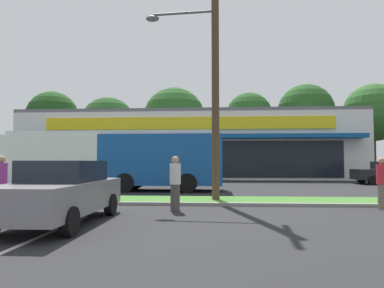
# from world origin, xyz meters

# --- Properties ---
(grass_median) EXTENTS (56.00, 2.20, 0.12)m
(grass_median) POSITION_xyz_m (0.00, 14.00, 0.06)
(grass_median) COLOR #427A2D
(grass_median) RESTS_ON ground_plane
(curb_lip) EXTENTS (56.00, 0.24, 0.12)m
(curb_lip) POSITION_xyz_m (0.00, 12.78, 0.06)
(curb_lip) COLOR gray
(curb_lip) RESTS_ON ground_plane
(parking_stripe_2) EXTENTS (0.12, 4.80, 0.01)m
(parking_stripe_2) POSITION_xyz_m (-0.59, 7.65, 0.00)
(parking_stripe_2) COLOR silver
(parking_stripe_2) RESTS_ON ground_plane
(storefront_building) EXTENTS (31.63, 13.04, 6.35)m
(storefront_building) POSITION_xyz_m (0.76, 35.85, 3.18)
(storefront_building) COLOR silver
(storefront_building) RESTS_ON ground_plane
(tree_far_left) EXTENTS (7.06, 7.06, 11.38)m
(tree_far_left) POSITION_xyz_m (-19.38, 46.53, 7.83)
(tree_far_left) COLOR #473323
(tree_far_left) RESTS_ON ground_plane
(tree_left) EXTENTS (7.03, 7.03, 9.76)m
(tree_left) POSITION_xyz_m (-10.32, 42.89, 6.23)
(tree_left) COLOR #473323
(tree_left) RESTS_ON ground_plane
(tree_mid_left) EXTENTS (8.05, 8.05, 11.28)m
(tree_mid_left) POSITION_xyz_m (-2.09, 44.71, 7.24)
(tree_mid_left) COLOR #473323
(tree_mid_left) RESTS_ON ground_plane
(tree_mid) EXTENTS (5.95, 5.95, 10.61)m
(tree_mid) POSITION_xyz_m (7.68, 45.18, 7.61)
(tree_mid) COLOR #473323
(tree_mid) RESTS_ON ground_plane
(tree_mid_right) EXTENTS (7.43, 7.43, 11.90)m
(tree_mid_right) POSITION_xyz_m (15.30, 46.57, 8.17)
(tree_mid_right) COLOR #473323
(tree_mid_right) RESTS_ON ground_plane
(tree_right) EXTENTS (7.64, 7.64, 11.93)m
(tree_right) POSITION_xyz_m (24.20, 47.00, 8.09)
(tree_right) COLOR #473323
(tree_right) RESTS_ON ground_plane
(utility_pole) EXTENTS (3.04, 2.40, 10.64)m
(utility_pole) POSITION_xyz_m (3.04, 13.83, 5.67)
(utility_pole) COLOR #4C3826
(utility_pole) RESTS_ON ground_plane
(city_bus) EXTENTS (11.95, 2.72, 3.25)m
(city_bus) POSITION_xyz_m (-2.41, 19.11, 1.77)
(city_bus) COLOR #144793
(city_bus) RESTS_ON ground_plane
(car_0) EXTENTS (1.98, 4.68, 1.62)m
(car_0) POSITION_xyz_m (-0.84, 8.93, 0.82)
(car_0) COLOR slate
(car_0) RESTS_ON ground_plane
(car_2) EXTENTS (4.62, 1.98, 1.59)m
(car_2) POSITION_xyz_m (-1.39, 25.16, 0.81)
(car_2) COLOR #515459
(car_2) RESTS_ON ground_plane
(pedestrian_near_bench) EXTENTS (0.35, 0.35, 1.74)m
(pedestrian_near_bench) POSITION_xyz_m (8.75, 12.21, 0.87)
(pedestrian_near_bench) COLOR #726651
(pedestrian_near_bench) RESTS_ON ground_plane
(pedestrian_mid) EXTENTS (0.36, 0.36, 1.78)m
(pedestrian_mid) POSITION_xyz_m (1.85, 11.40, 0.89)
(pedestrian_mid) COLOR #47423D
(pedestrian_mid) RESTS_ON ground_plane
(pedestrian_far) EXTENTS (0.36, 0.36, 1.79)m
(pedestrian_far) POSITION_xyz_m (-3.77, 10.96, 0.90)
(pedestrian_far) COLOR #47423D
(pedestrian_far) RESTS_ON ground_plane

